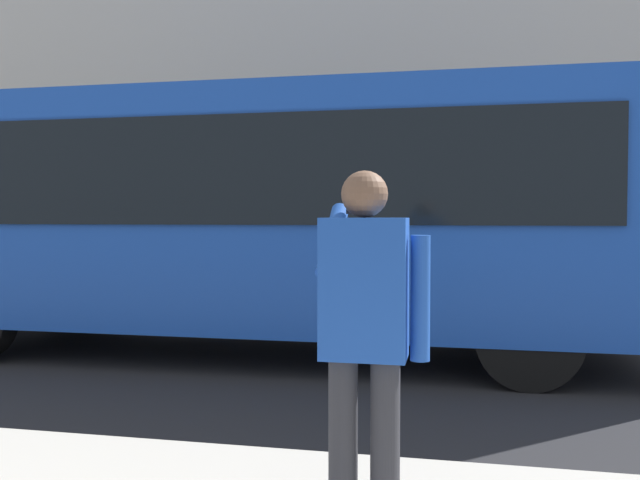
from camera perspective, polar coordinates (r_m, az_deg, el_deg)
ground_plane at (r=7.74m, az=9.66°, el=-10.17°), size 60.00×60.00×0.00m
building_facade_far at (r=15.00m, az=10.85°, el=18.90°), size 28.00×1.55×12.00m
red_bus at (r=7.92m, az=-5.60°, el=2.40°), size 9.05×2.54×3.08m
pedestrian_photographer at (r=3.15m, az=3.91°, el=-7.02°), size 0.53×0.52×1.70m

